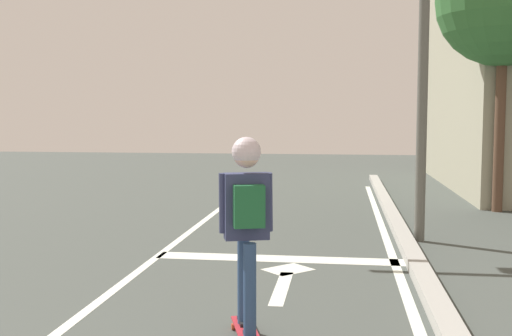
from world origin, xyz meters
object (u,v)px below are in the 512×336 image
at_px(skater, 247,208).
at_px(traffic_signal_mast, 357,18).
at_px(roadside_tree, 504,0).
at_px(skateboard, 247,332).

relative_size(skater, traffic_signal_mast, 0.34).
bearing_deg(skater, traffic_signal_mast, 77.60).
relative_size(traffic_signal_mast, roadside_tree, 0.90).
xyz_separation_m(traffic_signal_mast, roadside_tree, (2.97, 3.30, 0.79)).
height_order(skateboard, skater, skater).
height_order(skater, roadside_tree, roadside_tree).
height_order(skater, traffic_signal_mast, traffic_signal_mast).
bearing_deg(roadside_tree, skateboard, -116.79).
relative_size(skateboard, roadside_tree, 0.15).
relative_size(skateboard, traffic_signal_mast, 0.16).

